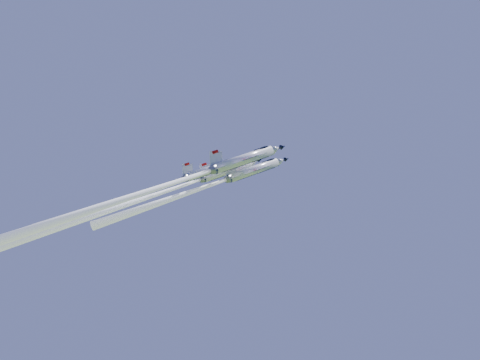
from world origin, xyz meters
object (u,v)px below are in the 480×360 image
at_px(jet_right, 150,191).
at_px(jet_slot, 154,188).
at_px(jet_lead, 204,187).
at_px(jet_left, 149,197).

relative_size(jet_right, jet_slot, 1.56).
relative_size(jet_lead, jet_right, 0.65).
bearing_deg(jet_lead, jet_left, -114.81).
bearing_deg(jet_right, jet_lead, 119.80).
xyz_separation_m(jet_left, jet_slot, (4.51, -4.55, 0.42)).
distance_m(jet_lead, jet_right, 16.40).
relative_size(jet_lead, jet_slot, 1.02).
relative_size(jet_left, jet_right, 0.93).
xyz_separation_m(jet_lead, jet_left, (-10.46, -5.12, -2.13)).
bearing_deg(jet_lead, jet_right, -60.20).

